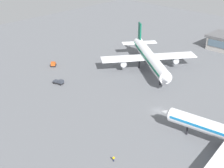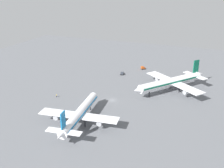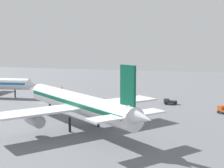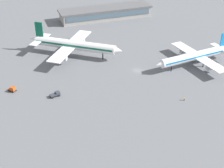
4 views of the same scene
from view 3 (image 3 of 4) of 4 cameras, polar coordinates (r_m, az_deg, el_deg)
ground at (r=117.61m, az=-11.83°, el=-3.15°), size 288.00×288.00×0.00m
airplane_taxiing at (r=81.13m, az=-5.91°, el=-3.32°), size 45.53×38.51×16.37m
baggage_tug at (r=102.26m, az=18.68°, el=-4.23°), size 3.67×3.73×2.30m
pushback_tractor at (r=113.28m, az=9.94°, el=-2.99°), size 4.74×3.12×1.90m
ground_crew_worker at (r=148.51m, az=-8.68°, el=-0.64°), size 0.53×0.53×1.67m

